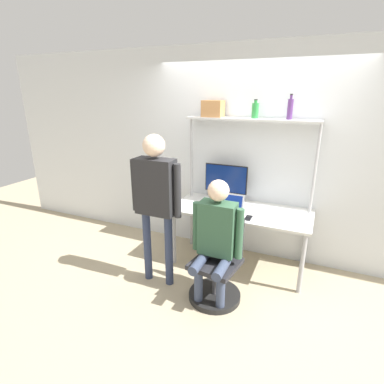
# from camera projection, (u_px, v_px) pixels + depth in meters

# --- Properties ---
(ground_plane) EXTENTS (12.00, 12.00, 0.00)m
(ground_plane) POSITION_uv_depth(u_px,v_px,m) (229.00, 279.00, 3.58)
(ground_plane) COLOR tan
(wall_back) EXTENTS (8.00, 0.06, 2.70)m
(wall_back) POSITION_uv_depth(u_px,v_px,m) (252.00, 156.00, 3.84)
(wall_back) COLOR silver
(wall_back) RESTS_ON ground_plane
(desk) EXTENTS (1.67, 0.74, 0.76)m
(desk) POSITION_uv_depth(u_px,v_px,m) (241.00, 215.00, 3.71)
(desk) COLOR silver
(desk) RESTS_ON ground_plane
(shelf_unit) EXTENTS (1.59, 0.25, 1.84)m
(shelf_unit) POSITION_uv_depth(u_px,v_px,m) (250.00, 144.00, 3.64)
(shelf_unit) COLOR silver
(shelf_unit) RESTS_ON ground_plane
(monitor) EXTENTS (0.56, 0.18, 0.49)m
(monitor) POSITION_uv_depth(u_px,v_px,m) (226.00, 181.00, 3.90)
(monitor) COLOR black
(monitor) RESTS_ON desk
(laptop) EXTENTS (0.31, 0.22, 0.22)m
(laptop) POSITION_uv_depth(u_px,v_px,m) (230.00, 208.00, 3.57)
(laptop) COLOR silver
(laptop) RESTS_ON desk
(cell_phone) EXTENTS (0.07, 0.15, 0.01)m
(cell_phone) POSITION_uv_depth(u_px,v_px,m) (248.00, 218.00, 3.43)
(cell_phone) COLOR black
(cell_phone) RESTS_ON desk
(office_chair) EXTENTS (0.56, 0.56, 0.90)m
(office_chair) POSITION_uv_depth(u_px,v_px,m) (217.00, 274.00, 3.21)
(office_chair) COLOR black
(office_chair) RESTS_ON ground_plane
(person_seated) EXTENTS (0.54, 0.47, 1.33)m
(person_seated) POSITION_uv_depth(u_px,v_px,m) (216.00, 234.00, 3.01)
(person_seated) COLOR #38425B
(person_seated) RESTS_ON ground_plane
(person_standing) EXTENTS (0.60, 0.23, 1.73)m
(person_standing) POSITION_uv_depth(u_px,v_px,m) (156.00, 192.00, 3.21)
(person_standing) COLOR #2D3856
(person_standing) RESTS_ON ground_plane
(bottle_purple) EXTENTS (0.06, 0.06, 0.28)m
(bottle_purple) POSITION_uv_depth(u_px,v_px,m) (290.00, 109.00, 3.34)
(bottle_purple) COLOR #593372
(bottle_purple) RESTS_ON shelf_unit
(bottle_green) EXTENTS (0.08, 0.08, 0.22)m
(bottle_green) POSITION_uv_depth(u_px,v_px,m) (255.00, 110.00, 3.50)
(bottle_green) COLOR #2D8C3F
(bottle_green) RESTS_ON shelf_unit
(storage_box) EXTENTS (0.25, 0.20, 0.20)m
(storage_box) POSITION_uv_depth(u_px,v_px,m) (213.00, 109.00, 3.69)
(storage_box) COLOR #B27A47
(storage_box) RESTS_ON shelf_unit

